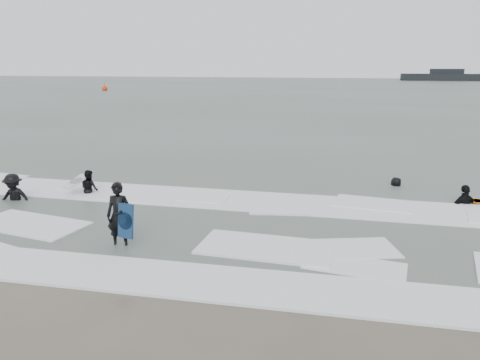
% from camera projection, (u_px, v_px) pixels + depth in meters
% --- Properties ---
extents(ground, '(320.00, 320.00, 0.00)m').
position_uv_depth(ground, '(195.00, 271.00, 11.56)').
color(ground, brown).
rests_on(ground, ground).
extents(sea, '(320.00, 320.00, 0.00)m').
position_uv_depth(sea, '(329.00, 91.00, 87.22)').
color(sea, '#47544C').
rests_on(sea, ground).
extents(surfer_centre, '(0.72, 0.51, 1.88)m').
position_uv_depth(surfer_centre, '(121.00, 247.00, 13.05)').
color(surfer_centre, black).
rests_on(surfer_centre, ground).
extents(surfer_wading, '(0.92, 0.86, 1.51)m').
position_uv_depth(surfer_wading, '(90.00, 194.00, 18.37)').
color(surfer_wading, black).
rests_on(surfer_wading, ground).
extents(surfer_breaker, '(1.33, 0.90, 1.92)m').
position_uv_depth(surfer_breaker, '(15.00, 202.00, 17.31)').
color(surfer_breaker, black).
rests_on(surfer_breaker, ground).
extents(surfer_right_near, '(1.20, 0.92, 1.90)m').
position_uv_depth(surfer_right_near, '(464.00, 205.00, 16.93)').
color(surfer_right_near, black).
rests_on(surfer_right_near, ground).
extents(surfer_right_far, '(0.90, 0.86, 1.55)m').
position_uv_depth(surfer_right_far, '(396.00, 187.00, 19.44)').
color(surfer_right_far, black).
rests_on(surfer_right_far, ground).
extents(surf_foam, '(30.03, 9.06, 0.09)m').
position_uv_depth(surf_foam, '(231.00, 221.00, 15.05)').
color(surf_foam, white).
rests_on(surf_foam, ground).
extents(bodyboards, '(15.86, 7.45, 1.25)m').
position_uv_depth(bodyboards, '(234.00, 199.00, 15.94)').
color(bodyboards, '#10294D').
rests_on(bodyboards, ground).
extents(buoy, '(1.00, 1.00, 1.65)m').
position_uv_depth(buoy, '(105.00, 89.00, 86.97)').
color(buoy, red).
rests_on(buoy, ground).
extents(vessel_horizon, '(25.26, 4.51, 3.43)m').
position_uv_depth(vessel_horizon, '(446.00, 76.00, 136.97)').
color(vessel_horizon, black).
rests_on(vessel_horizon, ground).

